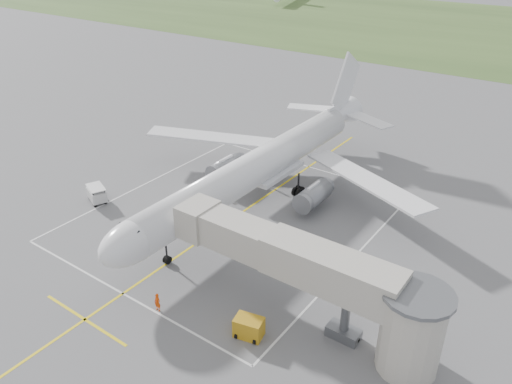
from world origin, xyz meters
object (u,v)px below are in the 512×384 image
Objects in this scene: ramp_worker_nose at (157,302)px; airliner at (260,166)px; jet_bridge at (321,278)px; gpu_unit at (249,327)px; baggage_cart at (97,194)px; ramp_worker_wing at (217,187)px.

airliner is at bearing 101.29° from ramp_worker_nose.
gpu_unit is at bearing -132.55° from jet_bridge.
baggage_cart reaches higher than ramp_worker_nose.
baggage_cart is 1.91× the size of ramp_worker_nose.
jet_bridge is 14.07× the size of ramp_worker_nose.
airliner reaches higher than jet_bridge.
jet_bridge is 6.86m from gpu_unit.
jet_bridge reaches higher than ramp_worker_nose.
ramp_worker_wing is at bearing 148.94° from jet_bridge.
baggage_cart is 1.78× the size of ramp_worker_wing.
gpu_unit is (-3.80, -4.14, -3.93)m from jet_bridge.
jet_bridge reaches higher than baggage_cart.
airliner is 18.85× the size of gpu_unit.
airliner reaches higher than ramp_worker_nose.
jet_bridge is 9.43× the size of gpu_unit.
jet_bridge is 31.23m from baggage_cart.
ramp_worker_nose is (19.19, -9.17, -0.15)m from baggage_cart.
gpu_unit is at bearing 14.79° from ramp_worker_nose.
jet_bridge is 7.36× the size of baggage_cart.
airliner is 26.16× the size of ramp_worker_wing.
gpu_unit is at bearing 8.00° from baggage_cart.
airliner is 19.19m from baggage_cart.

